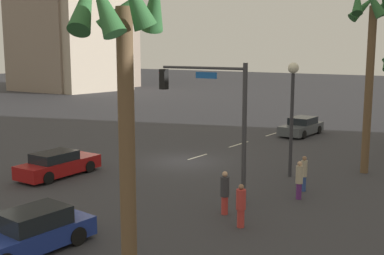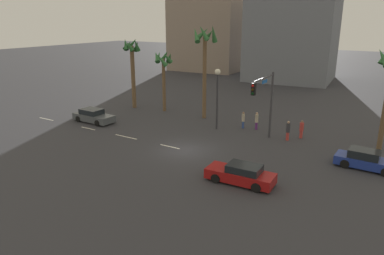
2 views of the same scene
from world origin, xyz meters
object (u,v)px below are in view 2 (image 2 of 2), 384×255
at_px(pedestrian_1, 243,119).
at_px(palm_tree_0, 132,58).
at_px(palm_tree_3, 205,51).
at_px(building_1, 208,3).
at_px(car_2, 366,160).
at_px(streetlamp, 217,87).
at_px(pedestrian_2, 302,129).
at_px(building_2, 293,37).
at_px(pedestrian_3, 288,130).
at_px(car_0, 241,174).
at_px(palm_tree_1, 163,65).
at_px(pedestrian_0, 257,120).
at_px(car_1, 93,116).
at_px(traffic_signal, 265,97).

relative_size(pedestrian_1, palm_tree_0, 0.20).
relative_size(palm_tree_3, building_1, 0.37).
height_order(car_2, streetlamp, streetlamp).
bearing_deg(pedestrian_2, building_2, 109.20).
height_order(pedestrian_2, pedestrian_3, pedestrian_3).
distance_m(car_0, streetlamp, 12.71).
xyz_separation_m(streetlamp, building_1, (-21.84, 36.50, 9.27)).
bearing_deg(palm_tree_3, streetlamp, -42.77).
relative_size(palm_tree_1, palm_tree_3, 0.71).
distance_m(car_0, building_1, 56.17).
bearing_deg(car_2, pedestrian_0, 155.49).
bearing_deg(pedestrian_0, car_2, -24.51).
bearing_deg(building_1, car_1, -80.05).
relative_size(streetlamp, palm_tree_0, 0.71).
xyz_separation_m(car_0, palm_tree_3, (-10.25, 12.74, 6.63)).
distance_m(streetlamp, palm_tree_1, 9.30).
bearing_deg(pedestrian_2, palm_tree_0, 177.39).
distance_m(pedestrian_0, pedestrian_1, 1.33).
relative_size(palm_tree_0, palm_tree_3, 0.84).
xyz_separation_m(streetlamp, pedestrian_1, (2.10, 1.66, -3.29)).
xyz_separation_m(traffic_signal, pedestrian_2, (2.54, 2.96, -3.22)).
bearing_deg(streetlamp, building_1, 120.90).
bearing_deg(pedestrian_3, pedestrian_2, 55.50).
bearing_deg(building_2, car_0, -81.68).
bearing_deg(streetlamp, palm_tree_0, 168.57).
distance_m(traffic_signal, palm_tree_0, 18.73).
bearing_deg(traffic_signal, building_2, 103.81).
distance_m(building_1, building_2, 19.84).
distance_m(palm_tree_0, palm_tree_3, 9.87).
height_order(car_1, building_2, building_2).
bearing_deg(palm_tree_3, car_0, -51.18).
xyz_separation_m(palm_tree_3, building_1, (-18.74, 33.63, 6.20)).
distance_m(car_0, palm_tree_3, 17.64).
distance_m(streetlamp, building_1, 43.53).
height_order(car_2, palm_tree_3, palm_tree_3).
relative_size(car_2, palm_tree_1, 0.62).
distance_m(car_1, palm_tree_3, 13.56).
bearing_deg(palm_tree_3, pedestrian_1, -13.02).
height_order(streetlamp, pedestrian_1, streetlamp).
bearing_deg(building_1, pedestrian_1, -58.71).
bearing_deg(palm_tree_1, streetlamp, -19.65).
distance_m(traffic_signal, building_2, 36.00).
bearing_deg(palm_tree_3, building_1, 119.13).
bearing_deg(building_1, palm_tree_0, -78.39).
relative_size(palm_tree_1, building_2, 0.48).
distance_m(pedestrian_0, pedestrian_2, 4.52).
height_order(building_1, building_2, building_1).
relative_size(traffic_signal, pedestrian_2, 3.64).
relative_size(palm_tree_0, palm_tree_1, 1.18).
relative_size(pedestrian_0, building_2, 0.12).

